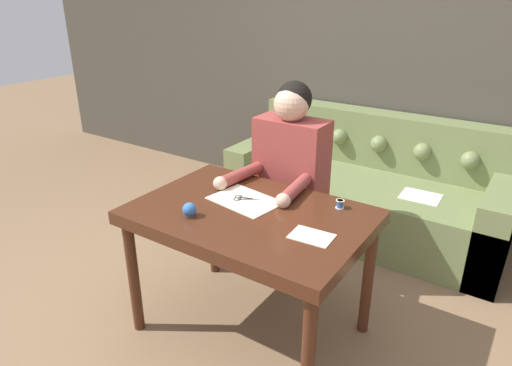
# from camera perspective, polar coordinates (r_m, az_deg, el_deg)

# --- Properties ---
(ground_plane) EXTENTS (16.00, 16.00, 0.00)m
(ground_plane) POSITION_cam_1_polar(r_m,az_deg,el_deg) (2.76, -1.76, -17.05)
(ground_plane) COLOR #846647
(wall_back) EXTENTS (8.00, 0.06, 2.60)m
(wall_back) POSITION_cam_1_polar(r_m,az_deg,el_deg) (3.89, 15.47, 15.23)
(wall_back) COLOR #474238
(wall_back) RESTS_ON ground_plane
(dining_table) EXTENTS (1.18, 0.81, 0.75)m
(dining_table) POSITION_cam_1_polar(r_m,az_deg,el_deg) (2.35, -0.74, -5.31)
(dining_table) COLOR #472314
(dining_table) RESTS_ON ground_plane
(couch) EXTENTS (2.07, 0.90, 0.88)m
(couch) POSITION_cam_1_polar(r_m,az_deg,el_deg) (3.70, 13.75, -1.01)
(couch) COLOR olive
(couch) RESTS_ON ground_plane
(person) EXTENTS (0.49, 0.62, 1.30)m
(person) POSITION_cam_1_polar(r_m,az_deg,el_deg) (2.82, 4.21, -0.25)
(person) COLOR #33281E
(person) RESTS_ON ground_plane
(pattern_paper_main) EXTENTS (0.40, 0.31, 0.00)m
(pattern_paper_main) POSITION_cam_1_polar(r_m,az_deg,el_deg) (2.42, -1.37, -2.18)
(pattern_paper_main) COLOR beige
(pattern_paper_main) RESTS_ON dining_table
(pattern_paper_offcut) EXTENTS (0.20, 0.15, 0.00)m
(pattern_paper_offcut) POSITION_cam_1_polar(r_m,az_deg,el_deg) (2.09, 6.96, -6.63)
(pattern_paper_offcut) COLOR beige
(pattern_paper_offcut) RESTS_ON dining_table
(scissors) EXTENTS (0.24, 0.15, 0.01)m
(scissors) POSITION_cam_1_polar(r_m,az_deg,el_deg) (2.43, -0.96, -2.02)
(scissors) COLOR silver
(scissors) RESTS_ON dining_table
(thread_spool) EXTENTS (0.04, 0.04, 0.05)m
(thread_spool) POSITION_cam_1_polar(r_m,az_deg,el_deg) (2.37, 10.45, -2.61)
(thread_spool) COLOR #3366B2
(thread_spool) RESTS_ON dining_table
(pin_cushion) EXTENTS (0.07, 0.07, 0.07)m
(pin_cushion) POSITION_cam_1_polar(r_m,az_deg,el_deg) (2.27, -8.31, -3.39)
(pin_cushion) COLOR #4C3828
(pin_cushion) RESTS_ON dining_table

